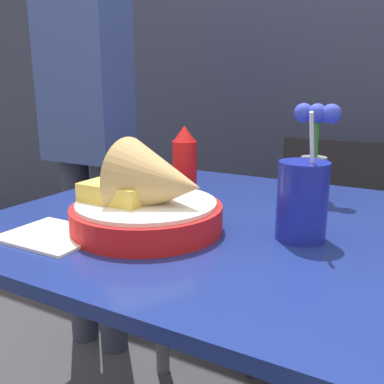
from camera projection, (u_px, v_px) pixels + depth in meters
name	position (u px, v px, depth m)	size (l,w,h in m)	color
wall_window	(348.00, 28.00, 1.90)	(7.00, 0.06, 2.60)	#2D334C
dining_table	(219.00, 269.00, 0.96)	(0.93, 0.85, 0.78)	navy
chair_far_window	(325.00, 234.00, 1.62)	(0.40, 0.40, 0.85)	black
food_basket	(152.00, 200.00, 0.83)	(0.30, 0.30, 0.18)	red
ketchup_bottle	(185.00, 162.00, 1.10)	(0.06, 0.06, 0.18)	red
drink_cup	(302.00, 203.00, 0.79)	(0.09, 0.09, 0.24)	#192399
flower_vase	(315.00, 151.00, 1.05)	(0.11, 0.06, 0.24)	gray
napkin	(53.00, 236.00, 0.81)	(0.18, 0.14, 0.01)	white
person_standing	(87.00, 121.00, 1.58)	(0.32, 0.18, 1.61)	#2D3347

